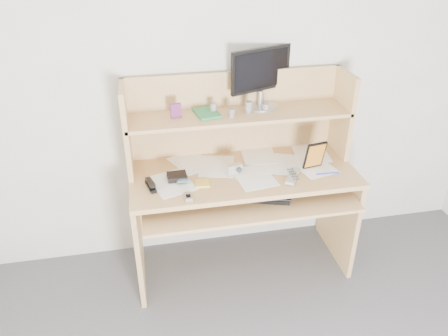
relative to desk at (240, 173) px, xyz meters
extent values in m
cube|color=silver|center=(0.00, 0.24, 0.56)|extent=(3.60, 0.04, 2.50)
cube|color=tan|center=(0.00, -0.08, 0.04)|extent=(1.40, 0.60, 0.03)
cube|color=tan|center=(-0.68, -0.08, -0.33)|extent=(0.03, 0.56, 0.72)
cube|color=tan|center=(0.68, -0.08, -0.33)|extent=(0.03, 0.56, 0.72)
cube|color=tan|center=(0.00, 0.20, -0.36)|extent=(1.34, 0.02, 0.41)
cube|color=tan|center=(0.00, -0.20, -0.05)|extent=(1.28, 0.55, 0.02)
cube|color=tan|center=(0.00, 0.21, 0.33)|extent=(1.40, 0.02, 0.55)
cube|color=tan|center=(-0.68, 0.07, 0.33)|extent=(0.03, 0.30, 0.55)
cube|color=tan|center=(0.68, 0.07, 0.33)|extent=(0.03, 0.30, 0.55)
cube|color=tan|center=(0.00, 0.07, 0.38)|extent=(1.38, 0.30, 0.02)
cube|color=white|center=(0.00, -0.08, 0.06)|extent=(1.32, 0.54, 0.01)
cube|color=black|center=(0.01, -0.19, -0.03)|extent=(0.53, 0.32, 0.02)
cube|color=black|center=(0.01, -0.19, -0.01)|extent=(0.50, 0.30, 0.01)
cube|color=#9C9B97|center=(0.28, -0.21, 0.07)|extent=(0.14, 0.19, 0.02)
cube|color=#AAAAAC|center=(-0.37, -0.31, 0.07)|extent=(0.04, 0.08, 0.02)
cube|color=black|center=(-0.57, -0.16, 0.08)|extent=(0.06, 0.14, 0.04)
cube|color=black|center=(-0.41, -0.09, 0.08)|extent=(0.12, 0.10, 0.03)
cube|color=yellow|center=(-0.27, -0.18, 0.06)|extent=(0.09, 0.09, 0.01)
cube|color=silver|center=(-0.06, -0.10, 0.09)|extent=(0.11, 0.06, 0.06)
cube|color=black|center=(0.44, -0.13, 0.15)|extent=(0.13, 0.04, 0.18)
cylinder|color=#1B2CCB|center=(0.50, -0.21, 0.07)|extent=(0.15, 0.01, 0.01)
cube|color=maroon|center=(-0.38, 0.07, 0.43)|extent=(0.07, 0.03, 0.09)
cube|color=#2C7041|center=(-0.20, 0.08, 0.40)|extent=(0.16, 0.20, 0.02)
cylinder|color=black|center=(-0.06, 0.02, 0.41)|extent=(0.05, 0.05, 0.05)
cylinder|color=white|center=(-0.15, 0.10, 0.42)|extent=(0.05, 0.05, 0.07)
cylinder|color=black|center=(0.17, 0.07, 0.41)|extent=(0.04, 0.04, 0.05)
cylinder|color=silver|center=(0.06, 0.07, 0.42)|extent=(0.04, 0.04, 0.07)
cylinder|color=#AFB0B5|center=(0.16, 0.14, 0.39)|extent=(0.21, 0.21, 0.01)
cylinder|color=#AFB0B5|center=(0.16, 0.15, 0.44)|extent=(0.04, 0.04, 0.09)
cube|color=black|center=(0.16, 0.17, 0.62)|extent=(0.41, 0.18, 0.27)
cube|color=black|center=(0.16, 0.16, 0.62)|extent=(0.37, 0.14, 0.23)
camera|label=1|loc=(-0.57, -2.36, 1.42)|focal=35.00mm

